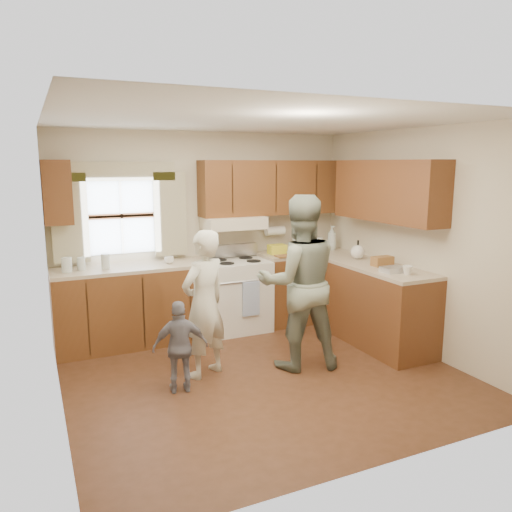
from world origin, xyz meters
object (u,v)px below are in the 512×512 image
woman_right (299,283)px  woman_left (204,304)px  child (180,347)px  stove (237,294)px

woman_right → woman_left: bearing=2.3°
woman_left → child: bearing=13.4°
woman_right → child: woman_right is taller
stove → woman_left: (-0.83, -1.19, 0.27)m
woman_left → woman_right: bearing=143.2°
woman_left → woman_right: woman_right is taller
woman_left → child: 0.52m
stove → child: size_ratio=1.22×
stove → woman_right: 1.45m
stove → woman_right: size_ratio=0.59×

